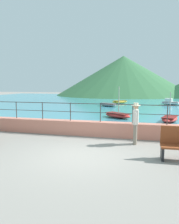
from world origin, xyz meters
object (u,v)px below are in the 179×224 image
boat_3 (118,115)px  boat_4 (170,102)px  person_walking (136,121)px  boat_2 (170,119)px  boat_0 (108,105)px  boat_1 (120,102)px

boat_3 → boat_4: boat_3 is taller
person_walking → boat_4: bearing=80.9°
boat_2 → boat_3: 3.66m
boat_2 → boat_4: 13.39m
person_walking → boat_3: (-1.67, 6.89, -0.71)m
boat_0 → boat_4: (6.99, 4.01, 0.07)m
boat_4 → boat_3: bearing=-110.9°
boat_2 → boat_3: boat_3 is taller
boat_0 → boat_3: size_ratio=1.02×
person_walking → boat_4: person_walking is taller
boat_0 → person_walking: bearing=-75.8°
boat_0 → boat_2: 10.98m
boat_0 → boat_2: (5.79, -9.32, 0.01)m
boat_1 → boat_2: size_ratio=0.93×
person_walking → boat_0: person_walking is taller
boat_3 → boat_2: bearing=-13.2°
boat_2 → boat_1: bearing=110.1°
boat_3 → boat_4: 13.37m
boat_0 → boat_3: bearing=-75.3°
person_walking → boat_0: (-3.90, 15.38, -0.72)m
boat_0 → boat_2: size_ratio=0.99×
person_walking → boat_1: bearing=99.0°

